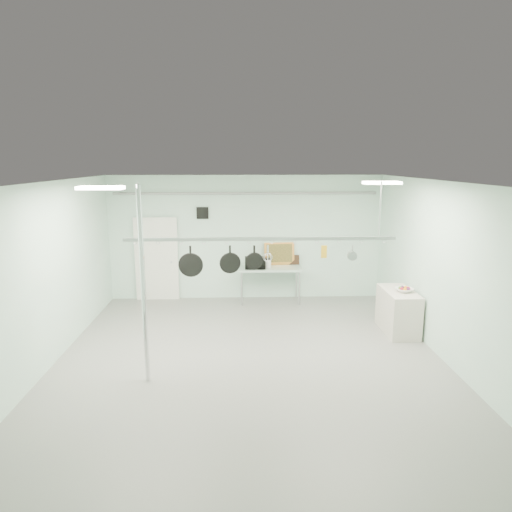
{
  "coord_description": "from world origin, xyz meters",
  "views": [
    {
      "loc": [
        -0.19,
        -7.61,
        3.55
      ],
      "look_at": [
        0.14,
        1.0,
        1.75
      ],
      "focal_mm": 32.0,
      "sensor_mm": 36.0,
      "label": 1
    }
  ],
  "objects_px": {
    "coffee_canister": "(268,264)",
    "skillet_mid": "(230,260)",
    "chrome_pole": "(143,287)",
    "fruit_bowl": "(404,290)",
    "pot_rack": "(261,237)",
    "skillet_left": "(191,262)",
    "side_cabinet": "(398,311)",
    "skillet_right": "(254,257)",
    "microwave": "(255,263)",
    "prep_table": "(270,270)"
  },
  "relations": [
    {
      "from": "fruit_bowl",
      "to": "skillet_right",
      "type": "distance_m",
      "value": 3.42
    },
    {
      "from": "microwave",
      "to": "skillet_right",
      "type": "distance_m",
      "value": 3.31
    },
    {
      "from": "side_cabinet",
      "to": "coffee_canister",
      "type": "bearing_deg",
      "value": 140.3
    },
    {
      "from": "prep_table",
      "to": "pot_rack",
      "type": "height_order",
      "value": "pot_rack"
    },
    {
      "from": "skillet_mid",
      "to": "skillet_right",
      "type": "xyz_separation_m",
      "value": [
        0.43,
        0.0,
        0.04
      ]
    },
    {
      "from": "coffee_canister",
      "to": "skillet_left",
      "type": "relative_size",
      "value": 0.37
    },
    {
      "from": "chrome_pole",
      "to": "skillet_mid",
      "type": "relative_size",
      "value": 6.21
    },
    {
      "from": "prep_table",
      "to": "skillet_left",
      "type": "relative_size",
      "value": 2.81
    },
    {
      "from": "coffee_canister",
      "to": "skillet_mid",
      "type": "distance_m",
      "value": 3.48
    },
    {
      "from": "fruit_bowl",
      "to": "side_cabinet",
      "type": "bearing_deg",
      "value": 125.96
    },
    {
      "from": "prep_table",
      "to": "coffee_canister",
      "type": "bearing_deg",
      "value": -149.4
    },
    {
      "from": "chrome_pole",
      "to": "fruit_bowl",
      "type": "bearing_deg",
      "value": 21.21
    },
    {
      "from": "side_cabinet",
      "to": "coffee_canister",
      "type": "xyz_separation_m",
      "value": [
        -2.61,
        2.17,
        0.56
      ]
    },
    {
      "from": "microwave",
      "to": "skillet_left",
      "type": "relative_size",
      "value": 0.89
    },
    {
      "from": "chrome_pole",
      "to": "skillet_right",
      "type": "bearing_deg",
      "value": 26.75
    },
    {
      "from": "side_cabinet",
      "to": "fruit_bowl",
      "type": "xyz_separation_m",
      "value": [
        0.07,
        -0.09,
        0.49
      ]
    },
    {
      "from": "chrome_pole",
      "to": "skillet_mid",
      "type": "height_order",
      "value": "chrome_pole"
    },
    {
      "from": "coffee_canister",
      "to": "skillet_left",
      "type": "xyz_separation_m",
      "value": [
        -1.58,
        -3.27,
        0.79
      ]
    },
    {
      "from": "coffee_canister",
      "to": "fruit_bowl",
      "type": "relative_size",
      "value": 0.6
    },
    {
      "from": "skillet_mid",
      "to": "chrome_pole",
      "type": "bearing_deg",
      "value": -155.46
    },
    {
      "from": "chrome_pole",
      "to": "side_cabinet",
      "type": "bearing_deg",
      "value": 22.41
    },
    {
      "from": "microwave",
      "to": "side_cabinet",
      "type": "bearing_deg",
      "value": 144.54
    },
    {
      "from": "microwave",
      "to": "chrome_pole",
      "type": "bearing_deg",
      "value": 65.14
    },
    {
      "from": "pot_rack",
      "to": "fruit_bowl",
      "type": "distance_m",
      "value": 3.43
    },
    {
      "from": "chrome_pole",
      "to": "skillet_left",
      "type": "distance_m",
      "value": 1.13
    },
    {
      "from": "prep_table",
      "to": "side_cabinet",
      "type": "bearing_deg",
      "value": -40.79
    },
    {
      "from": "side_cabinet",
      "to": "skillet_left",
      "type": "relative_size",
      "value": 2.11
    },
    {
      "from": "pot_rack",
      "to": "coffee_canister",
      "type": "relative_size",
      "value": 23.04
    },
    {
      "from": "chrome_pole",
      "to": "fruit_bowl",
      "type": "relative_size",
      "value": 9.28
    },
    {
      "from": "chrome_pole",
      "to": "side_cabinet",
      "type": "xyz_separation_m",
      "value": [
        4.85,
        2.0,
        -1.15
      ]
    },
    {
      "from": "microwave",
      "to": "skillet_right",
      "type": "height_order",
      "value": "skillet_right"
    },
    {
      "from": "chrome_pole",
      "to": "skillet_mid",
      "type": "bearing_deg",
      "value": 33.55
    },
    {
      "from": "fruit_bowl",
      "to": "chrome_pole",
      "type": "bearing_deg",
      "value": -158.79
    },
    {
      "from": "fruit_bowl",
      "to": "skillet_mid",
      "type": "distance_m",
      "value": 3.8
    },
    {
      "from": "fruit_bowl",
      "to": "skillet_mid",
      "type": "xyz_separation_m",
      "value": [
        -3.56,
        -1.01,
        0.89
      ]
    },
    {
      "from": "chrome_pole",
      "to": "coffee_canister",
      "type": "relative_size",
      "value": 15.36
    },
    {
      "from": "chrome_pole",
      "to": "skillet_mid",
      "type": "xyz_separation_m",
      "value": [
        1.36,
        0.9,
        0.23
      ]
    },
    {
      "from": "skillet_left",
      "to": "skillet_right",
      "type": "bearing_deg",
      "value": 0.91
    },
    {
      "from": "pot_rack",
      "to": "skillet_right",
      "type": "bearing_deg",
      "value": 180.0
    },
    {
      "from": "microwave",
      "to": "prep_table",
      "type": "bearing_deg",
      "value": -165.46
    },
    {
      "from": "side_cabinet",
      "to": "microwave",
      "type": "xyz_separation_m",
      "value": [
        -2.93,
        2.1,
        0.6
      ]
    },
    {
      "from": "pot_rack",
      "to": "side_cabinet",
      "type": "bearing_deg",
      "value": 20.45
    },
    {
      "from": "fruit_bowl",
      "to": "skillet_left",
      "type": "bearing_deg",
      "value": -166.68
    },
    {
      "from": "skillet_mid",
      "to": "fruit_bowl",
      "type": "bearing_deg",
      "value": 6.81
    },
    {
      "from": "microwave",
      "to": "fruit_bowl",
      "type": "relative_size",
      "value": 1.47
    },
    {
      "from": "pot_rack",
      "to": "skillet_right",
      "type": "height_order",
      "value": "pot_rack"
    },
    {
      "from": "skillet_left",
      "to": "prep_table",
      "type": "bearing_deg",
      "value": 64.47
    },
    {
      "from": "pot_rack",
      "to": "skillet_mid",
      "type": "bearing_deg",
      "value": 180.0
    },
    {
      "from": "skillet_mid",
      "to": "pot_rack",
      "type": "bearing_deg",
      "value": -9.01
    },
    {
      "from": "skillet_left",
      "to": "skillet_mid",
      "type": "height_order",
      "value": "same"
    }
  ]
}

